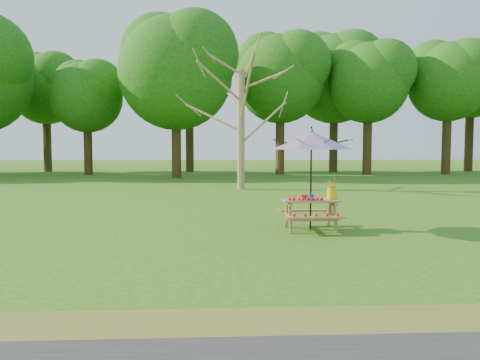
{
  "coord_description": "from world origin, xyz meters",
  "views": [
    {
      "loc": [
        1.93,
        -7.31,
        1.8
      ],
      "look_at": [
        2.44,
        2.68,
        1.1
      ],
      "focal_mm": 35.0,
      "sensor_mm": 36.0,
      "label": 1
    }
  ],
  "objects_px": {
    "bare_tree": "(241,19)",
    "picnic_table": "(311,215)",
    "patio_umbrella": "(311,140)",
    "flower_bucket": "(332,187)"
  },
  "relations": [
    {
      "from": "patio_umbrella",
      "to": "flower_bucket",
      "type": "height_order",
      "value": "patio_umbrella"
    },
    {
      "from": "picnic_table",
      "to": "patio_umbrella",
      "type": "xyz_separation_m",
      "value": [
        0.0,
        0.0,
        1.62
      ]
    },
    {
      "from": "patio_umbrella",
      "to": "flower_bucket",
      "type": "bearing_deg",
      "value": 4.35
    },
    {
      "from": "patio_umbrella",
      "to": "flower_bucket",
      "type": "xyz_separation_m",
      "value": [
        0.47,
        0.04,
        -1.02
      ]
    },
    {
      "from": "bare_tree",
      "to": "picnic_table",
      "type": "distance_m",
      "value": 12.15
    },
    {
      "from": "picnic_table",
      "to": "patio_umbrella",
      "type": "distance_m",
      "value": 1.62
    },
    {
      "from": "bare_tree",
      "to": "picnic_table",
      "type": "bearing_deg",
      "value": -84.41
    },
    {
      "from": "picnic_table",
      "to": "bare_tree",
      "type": "bearing_deg",
      "value": 95.59
    },
    {
      "from": "bare_tree",
      "to": "flower_bucket",
      "type": "xyz_separation_m",
      "value": [
        1.45,
        -9.96,
        -6.23
      ]
    },
    {
      "from": "picnic_table",
      "to": "flower_bucket",
      "type": "height_order",
      "value": "flower_bucket"
    }
  ]
}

